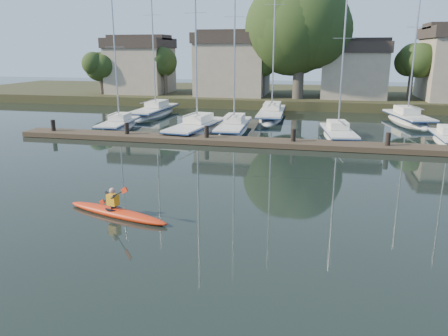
% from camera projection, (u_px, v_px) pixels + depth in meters
% --- Properties ---
extents(ground, '(160.00, 160.00, 0.00)m').
position_uv_depth(ground, '(189.00, 219.00, 16.80)').
color(ground, black).
rests_on(ground, ground).
extents(kayak, '(4.87, 2.00, 1.56)m').
position_uv_depth(kayak, '(116.00, 211.00, 17.08)').
color(kayak, red).
rests_on(kayak, ground).
extents(dock, '(34.00, 2.00, 1.80)m').
position_uv_depth(dock, '(249.00, 142.00, 29.93)').
color(dock, '#443427').
rests_on(dock, ground).
extents(sailboat_0, '(2.68, 7.34, 11.40)m').
position_uv_depth(sailboat_0, '(119.00, 130.00, 36.48)').
color(sailboat_0, silver).
rests_on(sailboat_0, ground).
extents(sailboat_1, '(3.51, 9.70, 15.51)m').
position_uv_depth(sailboat_1, '(196.00, 135.00, 34.68)').
color(sailboat_1, silver).
rests_on(sailboat_1, ground).
extents(sailboat_2, '(2.53, 9.16, 15.02)m').
position_uv_depth(sailboat_2, '(234.00, 133.00, 35.27)').
color(sailboat_2, silver).
rests_on(sailboat_2, ground).
extents(sailboat_3, '(3.06, 7.85, 12.33)m').
position_uv_depth(sailboat_3, '(338.00, 140.00, 32.53)').
color(sailboat_3, silver).
rests_on(sailboat_3, ground).
extents(sailboat_5, '(2.51, 9.97, 16.43)m').
position_uv_depth(sailboat_5, '(155.00, 116.00, 44.27)').
color(sailboat_5, silver).
rests_on(sailboat_5, ground).
extents(sailboat_6, '(2.79, 11.20, 17.66)m').
position_uv_depth(sailboat_6, '(271.00, 119.00, 42.29)').
color(sailboat_6, silver).
rests_on(sailboat_6, ground).
extents(sailboat_7, '(4.11, 9.14, 14.26)m').
position_uv_depth(sailboat_7, '(407.00, 124.00, 39.59)').
color(sailboat_7, silver).
rests_on(sailboat_7, ground).
extents(shore, '(90.00, 25.25, 12.75)m').
position_uv_depth(shore, '(298.00, 76.00, 53.55)').
color(shore, '#2D341A').
rests_on(shore, ground).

